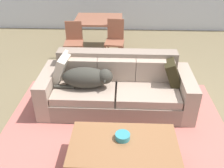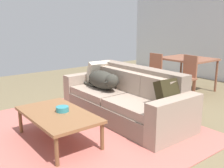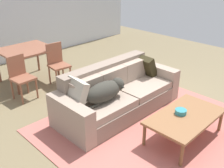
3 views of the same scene
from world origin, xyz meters
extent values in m
plane|color=#78694A|center=(0.00, 0.00, 0.00)|extent=(10.00, 10.00, 0.00)
cube|color=#BE675C|center=(-0.18, -0.70, 0.01)|extent=(3.32, 2.97, 0.01)
cube|color=gray|center=(-0.18, 0.03, 0.15)|extent=(1.97, 0.98, 0.31)
cube|color=tan|center=(-0.67, 0.03, 0.37)|extent=(0.96, 0.93, 0.13)
cube|color=tan|center=(0.31, 0.02, 0.37)|extent=(0.96, 0.93, 0.13)
cube|color=gray|center=(-0.18, 0.39, 0.64)|extent=(1.97, 0.25, 0.42)
cube|color=tan|center=(-0.79, 0.20, 0.61)|extent=(0.60, 0.16, 0.35)
cube|color=tan|center=(-0.18, 0.20, 0.61)|extent=(0.60, 0.16, 0.35)
cube|color=tan|center=(0.43, 0.20, 0.61)|extent=(0.60, 0.16, 0.35)
cube|color=tan|center=(-1.27, 0.03, 0.31)|extent=(0.22, 0.97, 0.61)
cube|color=tan|center=(0.91, 0.02, 0.31)|extent=(0.22, 0.97, 0.61)
ellipsoid|color=#35342C|center=(-0.65, -0.06, 0.60)|extent=(0.72, 0.34, 0.32)
sphere|color=#35342C|center=(-0.35, -0.08, 0.64)|extent=(0.23, 0.23, 0.23)
cone|color=#282721|center=(-0.35, -0.18, 0.63)|extent=(0.10, 0.13, 0.10)
cylinder|color=#35342C|center=(-0.98, -0.12, 0.47)|extent=(0.32, 0.05, 0.05)
cube|color=#BBB19D|center=(-1.06, 0.15, 0.64)|extent=(0.31, 0.48, 0.47)
cube|color=#2D2714|center=(0.70, 0.14, 0.62)|extent=(0.32, 0.42, 0.43)
cube|color=#8F5E3A|center=(-0.06, -1.24, 0.39)|extent=(1.27, 0.73, 0.04)
cylinder|color=brown|center=(-0.64, -1.55, 0.19)|extent=(0.05, 0.05, 0.37)
cylinder|color=brown|center=(0.52, -1.55, 0.19)|extent=(0.05, 0.05, 0.37)
cylinder|color=brown|center=(-0.64, -0.92, 0.19)|extent=(0.05, 0.05, 0.37)
cylinder|color=brown|center=(0.52, -0.92, 0.19)|extent=(0.05, 0.05, 0.37)
cylinder|color=teal|center=(-0.07, -1.16, 0.45)|extent=(0.18, 0.18, 0.07)
cube|color=#92573F|center=(-0.66, 2.42, 0.76)|extent=(1.10, 0.98, 0.04)
cylinder|color=brown|center=(-1.16, 1.99, 0.37)|extent=(0.05, 0.05, 0.74)
cylinder|color=brown|center=(-0.16, 1.99, 0.37)|extent=(0.05, 0.05, 0.74)
cylinder|color=brown|center=(-1.16, 2.86, 0.37)|extent=(0.05, 0.05, 0.74)
cylinder|color=brown|center=(-0.16, 2.86, 0.37)|extent=(0.05, 0.05, 0.74)
cube|color=#92573F|center=(-1.15, 1.71, 0.44)|extent=(0.43, 0.43, 0.04)
cube|color=#92573F|center=(-1.17, 1.89, 0.66)|extent=(0.36, 0.06, 0.42)
cylinder|color=brown|center=(-1.31, 1.53, 0.21)|extent=(0.04, 0.04, 0.42)
cylinder|color=brown|center=(-0.97, 1.56, 0.21)|extent=(0.04, 0.04, 0.42)
cylinder|color=brown|center=(-1.34, 1.87, 0.21)|extent=(0.04, 0.04, 0.42)
cylinder|color=brown|center=(-1.00, 1.89, 0.21)|extent=(0.04, 0.04, 0.42)
cube|color=#92573F|center=(-0.27, 1.77, 0.44)|extent=(0.44, 0.44, 0.04)
cube|color=#92573F|center=(-0.25, 1.95, 0.69)|extent=(0.36, 0.08, 0.46)
cylinder|color=brown|center=(-0.45, 1.62, 0.21)|extent=(0.04, 0.04, 0.42)
cylinder|color=brown|center=(-0.12, 1.58, 0.21)|extent=(0.04, 0.04, 0.42)
cylinder|color=brown|center=(-0.42, 1.96, 0.21)|extent=(0.04, 0.04, 0.42)
cylinder|color=brown|center=(-0.08, 1.92, 0.21)|extent=(0.04, 0.04, 0.42)
camera|label=1|loc=(-0.11, -3.33, 2.49)|focal=39.83mm
camera|label=2|loc=(3.00, -2.71, 1.62)|focal=41.76mm
camera|label=3|loc=(-3.26, -2.86, 2.53)|focal=42.35mm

